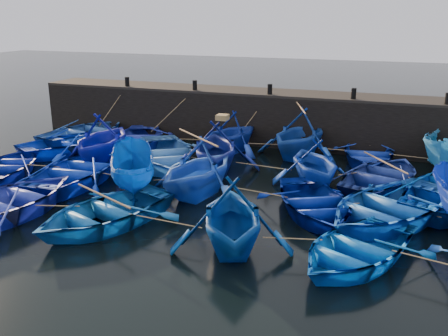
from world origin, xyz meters
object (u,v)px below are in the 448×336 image
(wooden_crate, at_px, (222,117))
(boat_13, at_px, (10,165))
(boat_0, at_px, (86,131))
(boat_8, at_px, (163,153))

(wooden_crate, bearing_deg, boat_13, -158.07)
(boat_13, bearing_deg, boat_0, -105.36)
(boat_0, height_order, wooden_crate, wooden_crate)
(boat_8, distance_m, boat_13, 6.29)
(boat_13, xyz_separation_m, wooden_crate, (8.14, 3.28, 1.95))
(boat_8, height_order, boat_13, boat_8)
(boat_8, height_order, wooden_crate, wooden_crate)
(boat_0, distance_m, boat_8, 6.29)
(boat_0, bearing_deg, boat_8, 171.24)
(boat_0, height_order, boat_13, boat_0)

